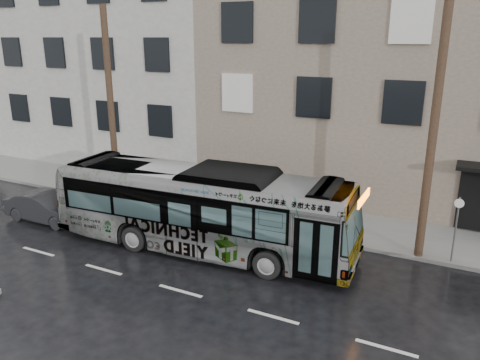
# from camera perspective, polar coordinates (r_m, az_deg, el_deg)

# --- Properties ---
(ground) EXTENTS (120.00, 120.00, 0.00)m
(ground) POSITION_cam_1_polar(r_m,az_deg,el_deg) (17.32, -2.63, -9.62)
(ground) COLOR black
(ground) RESTS_ON ground
(sidewalk) EXTENTS (90.00, 3.60, 0.15)m
(sidewalk) POSITION_cam_1_polar(r_m,az_deg,el_deg) (21.33, 3.80, -4.14)
(sidewalk) COLOR gray
(sidewalk) RESTS_ON ground
(building_taupe) EXTENTS (20.00, 12.00, 11.00)m
(building_taupe) POSITION_cam_1_polar(r_m,az_deg,el_deg) (26.40, 21.21, 10.99)
(building_taupe) COLOR gray
(building_taupe) RESTS_ON ground
(building_grey) EXTENTS (26.00, 15.00, 16.00)m
(building_grey) POSITION_cam_1_polar(r_m,az_deg,el_deg) (37.72, -16.92, 16.70)
(building_grey) COLOR beige
(building_grey) RESTS_ON ground
(utility_pole_front) EXTENTS (0.30, 0.30, 9.00)m
(utility_pole_front) POSITION_cam_1_polar(r_m,az_deg,el_deg) (17.10, 22.46, 5.24)
(utility_pole_front) COLOR #4A3525
(utility_pole_front) RESTS_ON sidewalk
(utility_pole_rear) EXTENTS (0.30, 0.30, 9.00)m
(utility_pole_rear) POSITION_cam_1_polar(r_m,az_deg,el_deg) (22.80, -15.46, 8.58)
(utility_pole_rear) COLOR #4A3525
(utility_pole_rear) RESTS_ON sidewalk
(sign_post) EXTENTS (0.06, 0.06, 2.40)m
(sign_post) POSITION_cam_1_polar(r_m,az_deg,el_deg) (17.96, 24.77, -5.55)
(sign_post) COLOR slate
(sign_post) RESTS_ON sidewalk
(bus) EXTENTS (11.80, 3.41, 3.25)m
(bus) POSITION_cam_1_polar(r_m,az_deg,el_deg) (17.56, -4.72, -3.50)
(bus) COLOR #B2B2B2
(bus) RESTS_ON ground
(dark_sedan) EXTENTS (3.95, 1.43, 1.30)m
(dark_sedan) POSITION_cam_1_polar(r_m,az_deg,el_deg) (22.13, -22.50, -3.08)
(dark_sedan) COLOR black
(dark_sedan) RESTS_ON ground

